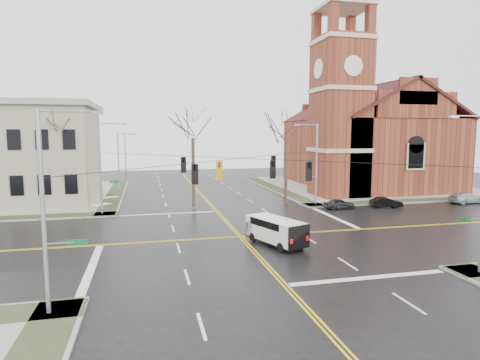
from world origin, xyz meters
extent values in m
plane|color=black|center=(0.00, 0.00, 0.00)|extent=(120.00, 120.00, 0.00)
cube|color=gray|center=(25.00, 25.00, 0.07)|extent=(30.00, 30.00, 0.15)
cube|color=#2F3A1F|center=(11.20, 25.00, 0.15)|extent=(2.00, 30.00, 0.02)
cube|color=#2F3A1F|center=(25.00, 11.20, 0.15)|extent=(30.00, 2.00, 0.02)
cube|color=gray|center=(-25.00, 25.00, 0.07)|extent=(30.00, 30.00, 0.15)
cube|color=#2F3A1F|center=(-11.20, 25.00, 0.15)|extent=(2.00, 30.00, 0.02)
cube|color=gold|center=(-0.12, 0.00, 0.01)|extent=(0.12, 100.00, 0.01)
cube|color=gold|center=(0.12, 0.00, 0.01)|extent=(0.12, 100.00, 0.01)
cube|color=gold|center=(0.00, -0.12, 0.01)|extent=(100.00, 0.12, 0.01)
cube|color=gold|center=(0.00, 0.12, 0.01)|extent=(100.00, 0.12, 0.01)
cube|color=silver|center=(5.00, -10.50, 0.01)|extent=(9.50, 0.50, 0.01)
cube|color=silver|center=(-5.00, 10.50, 0.01)|extent=(9.50, 0.50, 0.01)
cube|color=silver|center=(-10.50, -5.00, 0.01)|extent=(0.50, 9.50, 0.01)
cube|color=silver|center=(10.50, 5.00, 0.01)|extent=(0.50, 9.50, 0.01)
cube|color=maroon|center=(17.00, 17.00, 10.00)|extent=(6.00, 6.00, 20.00)
cube|color=beige|center=(17.00, 17.00, 19.50)|extent=(6.30, 6.30, 0.50)
cylinder|color=silver|center=(17.00, 13.95, 16.00)|extent=(2.40, 0.15, 2.40)
cylinder|color=silver|center=(13.95, 17.00, 16.00)|extent=(0.15, 2.40, 2.40)
cube|color=maroon|center=(26.00, 26.00, 5.00)|extent=(18.00, 24.00, 10.00)
cube|color=maroon|center=(16.80, 20.00, 2.20)|extent=(2.00, 5.00, 4.40)
cube|color=gray|center=(-22.00, 20.00, 5.50)|extent=(18.00, 14.00, 11.00)
cylinder|color=gray|center=(11.50, 11.50, 4.65)|extent=(0.20, 0.20, 9.00)
cylinder|color=gray|center=(10.90, 11.50, 3.30)|extent=(1.20, 0.06, 0.06)
cube|color=#0E542B|center=(10.20, 11.50, 3.30)|extent=(0.90, 0.04, 0.25)
cylinder|color=gray|center=(10.30, 11.50, 9.05)|extent=(2.40, 0.08, 0.08)
cube|color=gray|center=(9.10, 11.50, 9.00)|extent=(0.50, 0.22, 0.15)
cylinder|color=gray|center=(-11.50, 11.50, 4.65)|extent=(0.20, 0.20, 9.00)
cylinder|color=gray|center=(-10.90, 11.50, 3.30)|extent=(1.20, 0.06, 0.06)
cube|color=#0E542B|center=(-10.20, 11.50, 3.30)|extent=(0.90, 0.04, 0.25)
cylinder|color=gray|center=(-10.30, 11.50, 9.05)|extent=(2.40, 0.08, 0.08)
cube|color=gray|center=(-9.10, 11.50, 9.00)|extent=(0.50, 0.22, 0.15)
cylinder|color=gray|center=(10.90, -11.50, 3.30)|extent=(1.20, 0.06, 0.06)
cube|color=#0E542B|center=(10.20, -11.50, 3.30)|extent=(0.90, 0.04, 0.25)
cylinder|color=gray|center=(10.30, -11.50, 9.05)|extent=(2.40, 0.08, 0.08)
cube|color=gray|center=(9.10, -11.50, 9.00)|extent=(0.50, 0.22, 0.15)
cylinder|color=gray|center=(-11.50, -11.50, 4.65)|extent=(0.20, 0.20, 9.00)
cylinder|color=gray|center=(-10.90, -11.50, 3.30)|extent=(1.20, 0.06, 0.06)
cube|color=#0E542B|center=(-10.20, -11.50, 3.30)|extent=(0.90, 0.04, 0.25)
cylinder|color=gray|center=(-10.30, -11.50, 9.05)|extent=(2.40, 0.08, 0.08)
cube|color=gray|center=(-9.10, -11.50, 9.00)|extent=(0.50, 0.22, 0.15)
cylinder|color=black|center=(0.00, 0.00, 6.20)|extent=(23.02, 23.02, 0.03)
cylinder|color=black|center=(0.00, 0.00, 6.20)|extent=(23.02, 23.02, 0.03)
imported|color=black|center=(-4.00, -4.00, 5.45)|extent=(0.21, 0.26, 1.30)
imported|color=black|center=(4.00, 4.00, 5.45)|extent=(0.21, 0.26, 1.30)
imported|color=#CB8B0B|center=(-2.00, -2.00, 5.45)|extent=(0.21, 0.26, 1.30)
imported|color=black|center=(-4.00, 4.00, 5.45)|extent=(0.21, 0.26, 1.30)
imported|color=black|center=(4.00, -4.00, 5.45)|extent=(0.21, 0.26, 1.30)
imported|color=black|center=(2.00, -2.00, 5.45)|extent=(0.21, 0.26, 1.30)
cylinder|color=gray|center=(-10.80, 28.00, 4.10)|extent=(0.16, 0.16, 8.00)
cylinder|color=gray|center=(-9.80, 28.00, 8.00)|extent=(2.00, 0.07, 0.07)
cube|color=gray|center=(-8.80, 28.00, 7.95)|extent=(0.45, 0.20, 0.13)
cylinder|color=gray|center=(-10.80, 48.00, 4.10)|extent=(0.16, 0.16, 8.00)
cylinder|color=gray|center=(-9.80, 48.00, 8.00)|extent=(2.00, 0.07, 0.07)
cube|color=gray|center=(-8.80, 48.00, 7.95)|extent=(0.45, 0.20, 0.13)
cube|color=white|center=(2.00, -2.86, 1.12)|extent=(3.56, 5.31, 1.59)
cube|color=white|center=(1.26, -0.95, 0.89)|extent=(2.09, 1.47, 1.12)
cube|color=black|center=(1.15, -0.64, 1.40)|extent=(1.65, 0.72, 0.75)
cube|color=black|center=(1.93, -2.69, 1.63)|extent=(3.01, 3.83, 0.51)
cube|color=#B70C0A|center=(2.22, -5.48, 0.93)|extent=(0.23, 0.14, 0.32)
cube|color=#B70C0A|center=(3.58, -4.96, 0.93)|extent=(0.23, 0.14, 0.32)
cube|color=black|center=(2.00, -2.86, 0.31)|extent=(3.62, 5.37, 0.09)
cylinder|color=black|center=(0.61, -1.65, 0.34)|extent=(0.47, 0.71, 0.67)
cylinder|color=black|center=(2.22, -1.03, 0.34)|extent=(0.47, 0.71, 0.67)
cylinder|color=black|center=(1.78, -4.70, 0.34)|extent=(0.47, 0.71, 0.67)
cylinder|color=black|center=(3.39, -4.08, 0.34)|extent=(0.47, 0.71, 0.67)
imported|color=black|center=(13.09, 8.87, 0.56)|extent=(3.32, 1.41, 1.12)
imported|color=black|center=(18.50, 8.49, 0.57)|extent=(3.60, 1.84, 1.13)
imported|color=#A3A4A6|center=(29.21, 8.76, 0.63)|extent=(4.46, 2.11, 1.26)
cylinder|color=#3B3126|center=(-15.22, 13.92, 4.23)|extent=(0.36, 0.36, 8.17)
cylinder|color=#3B3126|center=(-2.16, 12.71, 3.87)|extent=(0.36, 0.36, 7.45)
cylinder|color=#3B3126|center=(8.59, 13.41, 3.70)|extent=(0.36, 0.36, 7.11)
camera|label=1|loc=(-7.11, -30.06, 8.12)|focal=30.00mm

